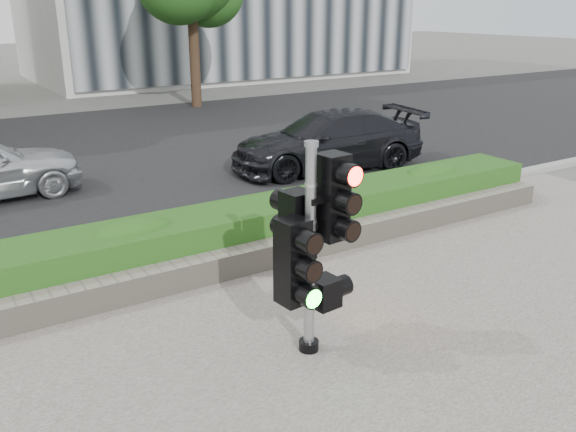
% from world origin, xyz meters
% --- Properties ---
extents(ground, '(120.00, 120.00, 0.00)m').
position_xyz_m(ground, '(0.00, 0.00, 0.00)').
color(ground, '#51514C').
rests_on(ground, ground).
extents(road, '(60.00, 13.00, 0.02)m').
position_xyz_m(road, '(0.00, 10.00, 0.01)').
color(road, black).
rests_on(road, ground).
extents(curb, '(60.00, 0.25, 0.12)m').
position_xyz_m(curb, '(0.00, 3.15, 0.06)').
color(curb, gray).
rests_on(curb, ground).
extents(stone_wall, '(12.00, 0.32, 0.34)m').
position_xyz_m(stone_wall, '(0.00, 1.90, 0.20)').
color(stone_wall, gray).
rests_on(stone_wall, sidewalk).
extents(hedge, '(12.00, 1.00, 0.68)m').
position_xyz_m(hedge, '(0.00, 2.55, 0.37)').
color(hedge, '#3B8729').
rests_on(hedge, sidewalk).
extents(traffic_signal, '(0.79, 0.61, 2.24)m').
position_xyz_m(traffic_signal, '(-0.27, -0.19, 1.27)').
color(traffic_signal, black).
rests_on(traffic_signal, sidewalk).
extents(car_dark, '(4.55, 2.33, 1.26)m').
position_xyz_m(car_dark, '(4.32, 5.85, 0.65)').
color(car_dark, black).
rests_on(car_dark, road).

